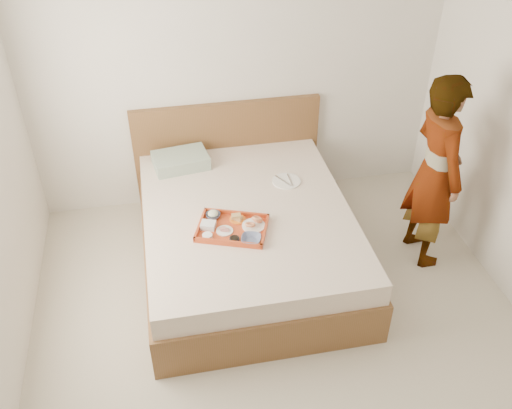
{
  "coord_description": "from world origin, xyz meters",
  "views": [
    {
      "loc": [
        -0.7,
        -2.35,
        3.12
      ],
      "look_at": [
        -0.06,
        0.9,
        0.65
      ],
      "focal_mm": 39.63,
      "sensor_mm": 36.0,
      "label": 1
    }
  ],
  "objects_px": {
    "bed": "(247,237)",
    "person": "(435,172)",
    "tray": "(232,228)",
    "dinner_plate": "(286,181)"
  },
  "relations": [
    {
      "from": "bed",
      "to": "person",
      "type": "distance_m",
      "value": 1.51
    },
    {
      "from": "bed",
      "to": "tray",
      "type": "relative_size",
      "value": 4.07
    },
    {
      "from": "tray",
      "to": "dinner_plate",
      "type": "xyz_separation_m",
      "value": [
        0.53,
        0.53,
        -0.02
      ]
    },
    {
      "from": "tray",
      "to": "dinner_plate",
      "type": "bearing_deg",
      "value": 65.07
    },
    {
      "from": "dinner_plate",
      "to": "person",
      "type": "bearing_deg",
      "value": -23.89
    },
    {
      "from": "bed",
      "to": "person",
      "type": "bearing_deg",
      "value": -5.72
    },
    {
      "from": "bed",
      "to": "tray",
      "type": "height_order",
      "value": "tray"
    },
    {
      "from": "bed",
      "to": "person",
      "type": "height_order",
      "value": "person"
    },
    {
      "from": "tray",
      "to": "person",
      "type": "bearing_deg",
      "value": 22.83
    },
    {
      "from": "bed",
      "to": "person",
      "type": "relative_size",
      "value": 1.27
    }
  ]
}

